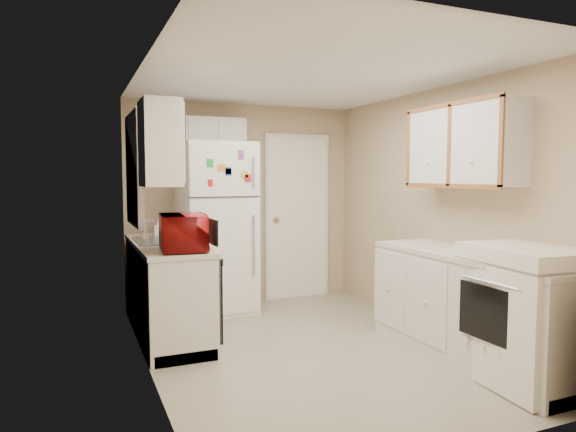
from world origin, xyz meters
name	(u,v)px	position (x,y,z in m)	size (l,w,h in m)	color
floor	(310,348)	(0.00, 0.00, 0.00)	(3.80, 3.80, 0.00)	#B6AA90
ceiling	(311,75)	(0.00, 0.00, 2.40)	(3.80, 3.80, 0.00)	white
wall_left	(146,220)	(-1.40, 0.00, 1.20)	(3.80, 3.80, 0.00)	tan
wall_right	(439,210)	(1.40, 0.00, 1.20)	(3.80, 3.80, 0.00)	tan
wall_back	(243,204)	(0.00, 1.90, 1.20)	(2.80, 2.80, 0.00)	tan
wall_front	(462,238)	(0.00, -1.90, 1.20)	(2.80, 2.80, 0.00)	tan
left_counter	(167,289)	(-1.10, 0.90, 0.45)	(0.60, 1.80, 0.90)	silver
dishwasher	(212,295)	(-0.81, 0.30, 0.49)	(0.03, 0.58, 0.72)	black
sink	(164,245)	(-1.10, 1.05, 0.86)	(0.54, 0.74, 0.16)	gray
microwave	(184,233)	(-1.05, 0.31, 1.05)	(0.31, 0.56, 0.37)	maroon
soap_bottle	(158,227)	(-1.10, 1.43, 1.00)	(0.08, 0.08, 0.18)	beige
window_blinds	(135,169)	(-1.36, 1.05, 1.60)	(0.10, 0.98, 1.08)	silver
upper_cabinet_left	(160,143)	(-1.25, 0.22, 1.80)	(0.30, 0.45, 0.70)	silver
refrigerator	(216,228)	(-0.43, 1.58, 0.95)	(0.79, 0.76, 1.91)	white
cabinet_over_fridge	(214,136)	(-0.40, 1.75, 2.00)	(0.70, 0.30, 0.40)	silver
interior_door	(297,217)	(0.70, 1.86, 1.02)	(0.86, 0.06, 2.08)	white
right_counter	(471,307)	(1.10, -0.80, 0.45)	(0.60, 2.00, 0.90)	silver
stove	(528,315)	(1.14, -1.34, 0.52)	(0.69, 0.85, 1.03)	white
upper_cabinet_right	(464,146)	(1.25, -0.50, 1.80)	(0.30, 1.20, 0.70)	silver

